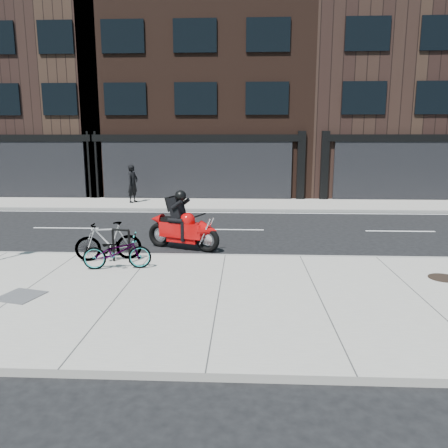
{
  "coord_description": "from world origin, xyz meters",
  "views": [
    {
      "loc": [
        0.49,
        -13.3,
        3.19
      ],
      "look_at": [
        -0.05,
        -1.56,
        0.9
      ],
      "focal_mm": 35.0,
      "sensor_mm": 36.0,
      "label": 1
    }
  ],
  "objects_px": {
    "bicycle_rear": "(108,241)",
    "pedestrian": "(133,184)",
    "manhole_cover": "(444,278)",
    "motorcycle": "(186,226)",
    "utility_grate": "(20,296)",
    "bike_rack": "(121,243)",
    "bicycle_front": "(117,252)"
  },
  "relations": [
    {
      "from": "manhole_cover",
      "to": "bicycle_front",
      "type": "bearing_deg",
      "value": 176.99
    },
    {
      "from": "bike_rack",
      "to": "bicycle_front",
      "type": "distance_m",
      "value": 0.6
    },
    {
      "from": "bike_rack",
      "to": "bicycle_rear",
      "type": "relative_size",
      "value": 0.52
    },
    {
      "from": "utility_grate",
      "to": "pedestrian",
      "type": "bearing_deg",
      "value": 94.51
    },
    {
      "from": "bike_rack",
      "to": "pedestrian",
      "type": "distance_m",
      "value": 10.78
    },
    {
      "from": "bicycle_rear",
      "to": "utility_grate",
      "type": "relative_size",
      "value": 2.22
    },
    {
      "from": "motorcycle",
      "to": "pedestrian",
      "type": "height_order",
      "value": "pedestrian"
    },
    {
      "from": "motorcycle",
      "to": "pedestrian",
      "type": "xyz_separation_m",
      "value": [
        -3.76,
        8.68,
        0.34
      ]
    },
    {
      "from": "bike_rack",
      "to": "manhole_cover",
      "type": "bearing_deg",
      "value": -7.4
    },
    {
      "from": "bicycle_rear",
      "to": "pedestrian",
      "type": "height_order",
      "value": "pedestrian"
    },
    {
      "from": "bike_rack",
      "to": "manhole_cover",
      "type": "height_order",
      "value": "bike_rack"
    },
    {
      "from": "motorcycle",
      "to": "pedestrian",
      "type": "distance_m",
      "value": 9.47
    },
    {
      "from": "motorcycle",
      "to": "bicycle_rear",
      "type": "bearing_deg",
      "value": -114.98
    },
    {
      "from": "pedestrian",
      "to": "manhole_cover",
      "type": "bearing_deg",
      "value": -118.8
    },
    {
      "from": "bike_rack",
      "to": "manhole_cover",
      "type": "distance_m",
      "value": 7.65
    },
    {
      "from": "bicycle_rear",
      "to": "utility_grate",
      "type": "bearing_deg",
      "value": -33.92
    },
    {
      "from": "bicycle_rear",
      "to": "manhole_cover",
      "type": "bearing_deg",
      "value": 67.59
    },
    {
      "from": "motorcycle",
      "to": "manhole_cover",
      "type": "height_order",
      "value": "motorcycle"
    },
    {
      "from": "bicycle_front",
      "to": "utility_grate",
      "type": "xyz_separation_m",
      "value": [
        -1.39,
        -1.96,
        -0.42
      ]
    },
    {
      "from": "bicycle_front",
      "to": "utility_grate",
      "type": "distance_m",
      "value": 2.44
    },
    {
      "from": "motorcycle",
      "to": "utility_grate",
      "type": "bearing_deg",
      "value": -100.43
    },
    {
      "from": "bike_rack",
      "to": "utility_grate",
      "type": "height_order",
      "value": "bike_rack"
    },
    {
      "from": "bicycle_rear",
      "to": "pedestrian",
      "type": "bearing_deg",
      "value": 176.53
    },
    {
      "from": "bicycle_front",
      "to": "bicycle_rear",
      "type": "height_order",
      "value": "bicycle_rear"
    },
    {
      "from": "bike_rack",
      "to": "pedestrian",
      "type": "xyz_separation_m",
      "value": [
        -2.36,
        10.51,
        0.42
      ]
    },
    {
      "from": "pedestrian",
      "to": "bicycle_front",
      "type": "bearing_deg",
      "value": -147.32
    },
    {
      "from": "bike_rack",
      "to": "pedestrian",
      "type": "height_order",
      "value": "pedestrian"
    },
    {
      "from": "bicycle_rear",
      "to": "utility_grate",
      "type": "xyz_separation_m",
      "value": [
        -0.96,
        -2.69,
        -0.49
      ]
    },
    {
      "from": "bicycle_rear",
      "to": "bicycle_front",
      "type": "bearing_deg",
      "value": 16.37
    },
    {
      "from": "manhole_cover",
      "to": "bike_rack",
      "type": "bearing_deg",
      "value": 172.6
    },
    {
      "from": "bicycle_front",
      "to": "motorcycle",
      "type": "xyz_separation_m",
      "value": [
        1.33,
        2.41,
        0.16
      ]
    },
    {
      "from": "manhole_cover",
      "to": "motorcycle",
      "type": "bearing_deg",
      "value": 155.57
    }
  ]
}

